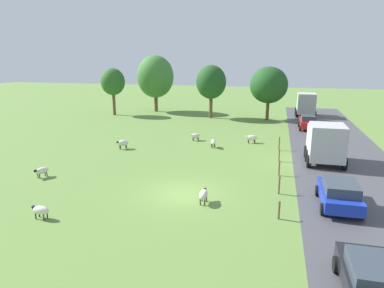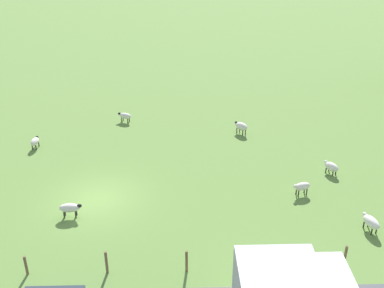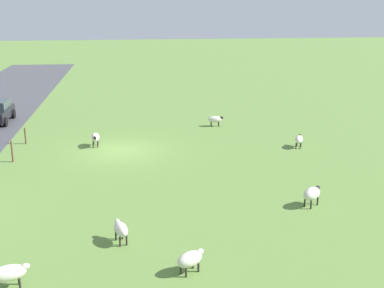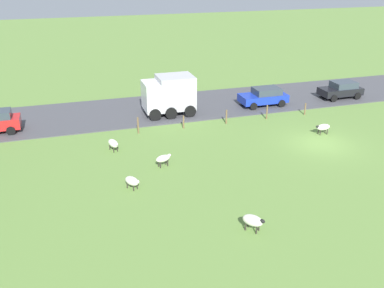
# 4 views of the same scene
# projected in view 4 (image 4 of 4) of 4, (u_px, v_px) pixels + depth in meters

# --- Properties ---
(ground_plane) EXTENTS (160.00, 160.00, 0.00)m
(ground_plane) POSITION_uv_depth(u_px,v_px,m) (320.00, 144.00, 29.96)
(ground_plane) COLOR olive
(road_strip) EXTENTS (8.00, 80.00, 0.06)m
(road_strip) POSITION_uv_depth(u_px,v_px,m) (255.00, 99.00, 39.50)
(road_strip) COLOR #47474C
(road_strip) RESTS_ON ground_plane
(sheep_0) EXTENTS (1.25, 0.82, 0.79)m
(sheep_0) POSITION_uv_depth(u_px,v_px,m) (113.00, 144.00, 28.71)
(sheep_0) COLOR silver
(sheep_0) RESTS_ON ground_plane
(sheep_1) EXTENTS (0.71, 1.11, 0.76)m
(sheep_1) POSITION_uv_depth(u_px,v_px,m) (163.00, 159.00, 26.51)
(sheep_1) COLOR silver
(sheep_1) RESTS_ON ground_plane
(sheep_2) EXTENTS (1.13, 1.08, 0.83)m
(sheep_2) POSITION_uv_depth(u_px,v_px,m) (253.00, 221.00, 20.15)
(sheep_2) COLOR silver
(sheep_2) RESTS_ON ground_plane
(sheep_3) EXTENTS (1.06, 0.94, 0.73)m
(sheep_3) POSITION_uv_depth(u_px,v_px,m) (132.00, 181.00, 23.92)
(sheep_3) COLOR silver
(sheep_3) RESTS_ON ground_plane
(sheep_5) EXTENTS (0.50, 1.19, 0.79)m
(sheep_5) POSITION_uv_depth(u_px,v_px,m) (323.00, 127.00, 31.44)
(sheep_5) COLOR silver
(sheep_5) RESTS_ON ground_plane
(fence_post_0) EXTENTS (0.12, 0.12, 1.00)m
(fence_post_0) POSITION_uv_depth(u_px,v_px,m) (305.00, 109.00, 35.45)
(fence_post_0) COLOR brown
(fence_post_0) RESTS_ON ground_plane
(fence_post_1) EXTENTS (0.12, 0.12, 1.17)m
(fence_post_1) POSITION_uv_depth(u_px,v_px,m) (267.00, 112.00, 34.46)
(fence_post_1) COLOR brown
(fence_post_1) RESTS_ON ground_plane
(fence_post_2) EXTENTS (0.12, 0.12, 1.13)m
(fence_post_2) POSITION_uv_depth(u_px,v_px,m) (226.00, 117.00, 33.52)
(fence_post_2) COLOR brown
(fence_post_2) RESTS_ON ground_plane
(fence_post_3) EXTENTS (0.12, 0.12, 1.01)m
(fence_post_3) POSITION_uv_depth(u_px,v_px,m) (184.00, 122.00, 32.59)
(fence_post_3) COLOR brown
(fence_post_3) RESTS_ON ground_plane
(fence_post_4) EXTENTS (0.12, 0.12, 1.25)m
(fence_post_4) POSITION_uv_depth(u_px,v_px,m) (138.00, 125.00, 31.58)
(fence_post_4) COLOR brown
(fence_post_4) RESTS_ON ground_plane
(truck_0) EXTENTS (2.83, 4.11, 3.19)m
(truck_0) POSITION_uv_depth(u_px,v_px,m) (169.00, 94.00, 35.06)
(truck_0) COLOR white
(truck_0) RESTS_ON road_strip
(car_0) EXTENTS (2.05, 3.88, 1.52)m
(car_0) POSITION_uv_depth(u_px,v_px,m) (341.00, 89.00, 39.57)
(car_0) COLOR black
(car_0) RESTS_ON road_strip
(car_2) EXTENTS (2.17, 4.14, 1.54)m
(car_2) POSITION_uv_depth(u_px,v_px,m) (264.00, 96.00, 37.56)
(car_2) COLOR #1933B2
(car_2) RESTS_ON road_strip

